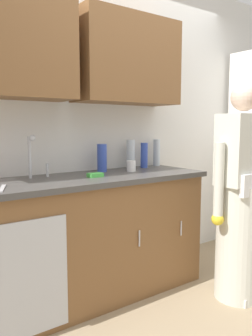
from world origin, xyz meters
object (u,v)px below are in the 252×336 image
(bottle_water_tall, at_px, (157,153))
(sink, at_px, (43,183))
(bottle_cleaner_spray, at_px, (131,154))
(cup_by_sink, at_px, (131,166))
(knife_on_counter, at_px, (2,188))
(bottle_water_short, at_px, (102,158))
(person_at_sink, at_px, (240,209))
(sponge, at_px, (95,175))
(bottle_dish_liquid, at_px, (144,155))

(bottle_water_tall, bearing_deg, sink, -169.68)
(bottle_cleaner_spray, bearing_deg, cup_by_sink, -125.45)
(knife_on_counter, bearing_deg, bottle_water_tall, -54.74)
(sink, relative_size, bottle_water_short, 2.20)
(bottle_water_short, distance_m, bottle_cleaner_spray, 0.32)
(person_at_sink, xyz_separation_m, knife_on_counter, (-1.58, 0.54, 0.25))
(bottle_water_short, height_order, cup_by_sink, bottle_water_short)
(bottle_cleaner_spray, height_order, cup_by_sink, bottle_cleaner_spray)
(person_at_sink, bearing_deg, bottle_water_tall, 92.16)
(sponge, bearing_deg, cup_by_sink, 14.21)
(sink, height_order, bottle_water_short, sink)
(sink, relative_size, cup_by_sink, 5.64)
(bottle_water_tall, bearing_deg, bottle_dish_liquid, -165.70)
(person_at_sink, xyz_separation_m, bottle_water_tall, (-0.03, 0.92, 0.37))
(knife_on_counter, bearing_deg, person_at_sink, -87.32)
(person_at_sink, relative_size, cup_by_sink, 18.27)
(bottle_water_tall, bearing_deg, cup_by_sink, -156.79)
(bottle_water_short, bearing_deg, cup_by_sink, -31.20)
(sink, bearing_deg, person_at_sink, -28.90)
(cup_by_sink, xyz_separation_m, sponge, (-0.41, -0.10, -0.03))
(person_at_sink, distance_m, knife_on_counter, 1.69)
(cup_by_sink, bearing_deg, knife_on_counter, -170.32)
(bottle_cleaner_spray, relative_size, sponge, 2.30)
(bottle_water_tall, bearing_deg, sponge, -160.98)
(sink, bearing_deg, bottle_water_tall, 10.32)
(bottle_dish_liquid, xyz_separation_m, bottle_water_short, (-0.46, -0.02, 0.00))
(sponge, bearing_deg, bottle_dish_liquid, 20.34)
(bottle_water_short, relative_size, knife_on_counter, 0.95)
(person_at_sink, relative_size, knife_on_counter, 6.75)
(sink, distance_m, bottle_cleaner_spray, 0.92)
(bottle_cleaner_spray, height_order, knife_on_counter, bottle_cleaner_spray)
(bottle_dish_liquid, bearing_deg, knife_on_counter, -166.33)
(knife_on_counter, relative_size, sponge, 2.18)
(bottle_cleaner_spray, bearing_deg, sponge, -153.45)
(bottle_water_short, distance_m, bottle_water_tall, 0.65)
(bottle_water_short, distance_m, cup_by_sink, 0.25)
(sponge, bearing_deg, knife_on_counter, -173.01)
(sink, bearing_deg, bottle_dish_liquid, 9.58)
(bottle_cleaner_spray, distance_m, bottle_water_tall, 0.33)
(sink, distance_m, bottle_water_tall, 1.25)
(sink, bearing_deg, bottle_cleaner_spray, 11.94)
(bottle_water_tall, relative_size, knife_on_counter, 1.04)
(bottle_cleaner_spray, bearing_deg, bottle_dish_liquid, -5.67)
(bottle_water_short, bearing_deg, bottle_dish_liquid, 2.12)
(cup_by_sink, bearing_deg, bottle_dish_liquid, 29.25)
(sink, relative_size, bottle_cleaner_spray, 1.98)
(bottle_water_tall, distance_m, sponge, 0.91)
(bottle_dish_liquid, relative_size, sponge, 2.04)
(sink, height_order, knife_on_counter, sink)
(cup_by_sink, bearing_deg, bottle_water_tall, 23.21)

